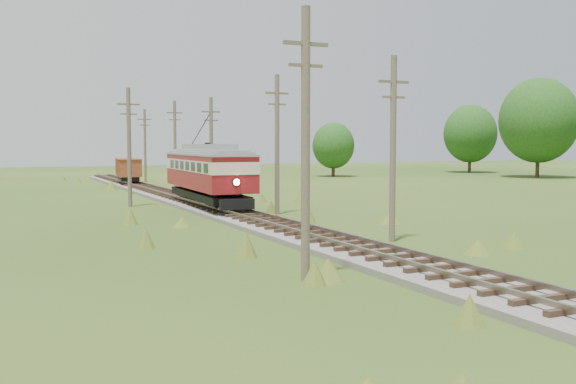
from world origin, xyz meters
name	(u,v)px	position (x,y,z in m)	size (l,w,h in m)	color
railbed_main	(216,209)	(0.00, 34.00, 0.19)	(3.60, 96.00, 0.57)	#605B54
streetcar	(208,170)	(0.00, 35.63, 2.76)	(3.63, 13.25, 6.02)	black
gondola	(128,169)	(0.00, 63.93, 1.87)	(3.23, 7.52, 2.42)	black
gravel_pile	(214,190)	(3.88, 45.98, 0.58)	(3.41, 3.61, 1.24)	gray
utility_pole_r_2	(393,147)	(3.30, 18.00, 4.42)	(1.60, 0.30, 8.60)	brown
utility_pole_r_3	(277,143)	(3.20, 31.00, 4.63)	(1.60, 0.30, 9.00)	brown
utility_pole_r_4	(211,147)	(3.00, 44.00, 4.32)	(1.60, 0.30, 8.40)	brown
utility_pole_r_5	(175,144)	(3.40, 57.00, 4.58)	(1.60, 0.30, 8.90)	brown
utility_pole_r_6	(145,145)	(3.20, 70.00, 4.47)	(1.60, 0.30, 8.70)	brown
utility_pole_l_a	(306,142)	(-4.20, 12.00, 4.63)	(1.60, 0.30, 9.00)	brown
utility_pole_l_b	(129,146)	(-4.50, 40.00, 4.42)	(1.60, 0.30, 8.60)	brown
tree_right_4	(539,120)	(54.00, 58.00, 7.75)	(10.50, 10.50, 13.53)	#38281C
tree_right_5	(470,134)	(56.00, 74.00, 6.19)	(8.40, 8.40, 10.82)	#38281C
tree_mid_b	(333,146)	(30.00, 72.00, 4.33)	(5.88, 5.88, 7.57)	#38281C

